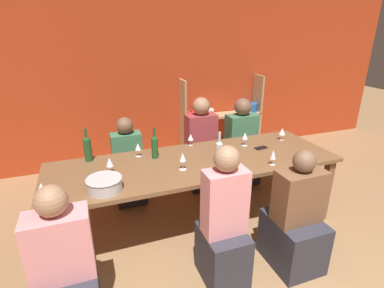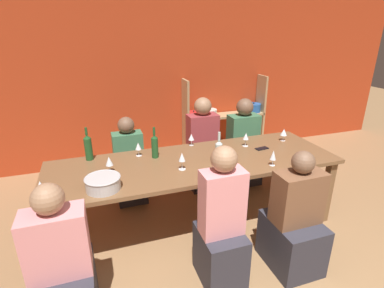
# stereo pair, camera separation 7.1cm
# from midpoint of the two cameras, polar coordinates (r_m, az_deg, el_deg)

# --- Properties ---
(wall_back_red) EXTENTS (8.80, 0.06, 2.70)m
(wall_back_red) POSITION_cam_midpoint_polar(r_m,az_deg,el_deg) (4.86, -6.80, 12.62)
(wall_back_red) COLOR #B23819
(wall_back_red) RESTS_ON ground_plane
(shelf_unit) EXTENTS (1.42, 0.30, 1.31)m
(shelf_unit) POSITION_cam_midpoint_polar(r_m,az_deg,el_deg) (5.22, 5.18, 2.99)
(shelf_unit) COLOR tan
(shelf_unit) RESTS_ON ground_plane
(dining_table) EXTENTS (2.99, 0.98, 0.78)m
(dining_table) POSITION_cam_midpoint_polar(r_m,az_deg,el_deg) (3.14, -0.02, -4.44)
(dining_table) COLOR brown
(dining_table) RESTS_ON ground_plane
(mixing_bowl) EXTENTS (0.30, 0.30, 0.11)m
(mixing_bowl) POSITION_cam_midpoint_polar(r_m,az_deg,el_deg) (2.66, -17.10, -7.25)
(mixing_bowl) COLOR #B7BABC
(mixing_bowl) RESTS_ON dining_table
(wine_bottle_green) EXTENTS (0.08, 0.08, 0.35)m
(wine_bottle_green) POSITION_cam_midpoint_polar(r_m,az_deg,el_deg) (3.25, -19.87, -0.71)
(wine_bottle_green) COLOR #1E4C23
(wine_bottle_green) RESTS_ON dining_table
(wine_bottle_dark) EXTENTS (0.07, 0.07, 0.34)m
(wine_bottle_dark) POSITION_cam_midpoint_polar(r_m,az_deg,el_deg) (3.16, -7.77, -0.40)
(wine_bottle_dark) COLOR #1E4C23
(wine_bottle_dark) RESTS_ON dining_table
(wine_bottle_amber) EXTENTS (0.07, 0.07, 0.34)m
(wine_bottle_amber) POSITION_cam_midpoint_polar(r_m,az_deg,el_deg) (3.01, 4.48, -1.42)
(wine_bottle_amber) COLOR #B2C6C1
(wine_bottle_amber) RESTS_ON dining_table
(wine_glass_empty_a) EXTENTS (0.07, 0.07, 0.14)m
(wine_glass_empty_a) POSITION_cam_midpoint_polar(r_m,az_deg,el_deg) (3.48, -0.86, 1.29)
(wine_glass_empty_a) COLOR white
(wine_glass_empty_a) RESTS_ON dining_table
(wine_glass_empty_b) EXTENTS (0.07, 0.07, 0.18)m
(wine_glass_empty_b) POSITION_cam_midpoint_polar(r_m,az_deg,el_deg) (2.88, -2.49, -2.61)
(wine_glass_empty_b) COLOR white
(wine_glass_empty_b) RESTS_ON dining_table
(wine_glass_red_a) EXTENTS (0.06, 0.06, 0.16)m
(wine_glass_red_a) POSITION_cam_midpoint_polar(r_m,az_deg,el_deg) (3.08, 14.56, -2.02)
(wine_glass_red_a) COLOR white
(wine_glass_red_a) RESTS_ON dining_table
(wine_glass_red_b) EXTENTS (0.07, 0.07, 0.16)m
(wine_glass_red_b) POSITION_cam_midpoint_polar(r_m,az_deg,el_deg) (2.94, -16.11, -3.39)
(wine_glass_red_b) COLOR white
(wine_glass_red_b) RESTS_ON dining_table
(wine_glass_red_c) EXTENTS (0.07, 0.07, 0.16)m
(wine_glass_red_c) POSITION_cam_midpoint_polar(r_m,az_deg,el_deg) (3.51, 9.48, 1.44)
(wine_glass_red_c) COLOR white
(wine_glass_red_c) RESTS_ON dining_table
(wine_glass_white_a) EXTENTS (0.06, 0.06, 0.15)m
(wine_glass_white_a) POSITION_cam_midpoint_polar(r_m,az_deg,el_deg) (3.23, -10.88, -0.59)
(wine_glass_white_a) COLOR white
(wine_glass_white_a) RESTS_ON dining_table
(wine_glass_red_d) EXTENTS (0.08, 0.08, 0.15)m
(wine_glass_red_d) POSITION_cam_midpoint_polar(r_m,az_deg,el_deg) (3.80, 16.27, 2.25)
(wine_glass_red_d) COLOR white
(wine_glass_red_d) RESTS_ON dining_table
(wine_glass_red_e) EXTENTS (0.08, 0.08, 0.17)m
(wine_glass_red_e) POSITION_cam_midpoint_polar(r_m,az_deg,el_deg) (2.64, -27.43, -7.57)
(wine_glass_red_e) COLOR white
(wine_glass_red_e) RESTS_ON dining_table
(cell_phone) EXTENTS (0.16, 0.09, 0.01)m
(cell_phone) POSITION_cam_midpoint_polar(r_m,az_deg,el_deg) (3.51, 12.44, -0.72)
(cell_phone) COLOR black
(cell_phone) RESTS_ON dining_table
(person_near_a) EXTENTS (0.42, 0.52, 1.15)m
(person_near_a) POSITION_cam_midpoint_polar(r_m,az_deg,el_deg) (2.50, -23.65, -22.26)
(person_near_a) COLOR #2D2D38
(person_near_a) RESTS_ON ground_plane
(person_far_a) EXTENTS (0.40, 0.50, 1.24)m
(person_far_a) POSITION_cam_midpoint_polar(r_m,az_deg,el_deg) (4.09, 1.16, -1.84)
(person_far_a) COLOR #2D2D38
(person_far_a) RESTS_ON ground_plane
(person_near_b) EXTENTS (0.42, 0.52, 1.14)m
(person_near_b) POSITION_cam_midpoint_polar(r_m,az_deg,el_deg) (2.93, 18.30, -14.46)
(person_near_b) COLOR #2D2D38
(person_near_b) RESTS_ON ground_plane
(person_far_b) EXTENTS (0.36, 0.45, 1.09)m
(person_far_b) POSITION_cam_midpoint_polar(r_m,az_deg,el_deg) (3.85, -12.52, -4.92)
(person_far_b) COLOR #2D2D38
(person_far_b) RESTS_ON ground_plane
(person_near_c) EXTENTS (0.35, 0.44, 1.25)m
(person_near_c) POSITION_cam_midpoint_polar(r_m,az_deg,el_deg) (2.62, 5.19, -16.46)
(person_near_c) COLOR #2D2D38
(person_near_c) RESTS_ON ground_plane
(person_far_c) EXTENTS (0.42, 0.52, 1.20)m
(person_far_c) POSITION_cam_midpoint_polar(r_m,az_deg,el_deg) (4.29, 8.67, -1.31)
(person_far_c) COLOR #2D2D38
(person_far_c) RESTS_ON ground_plane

